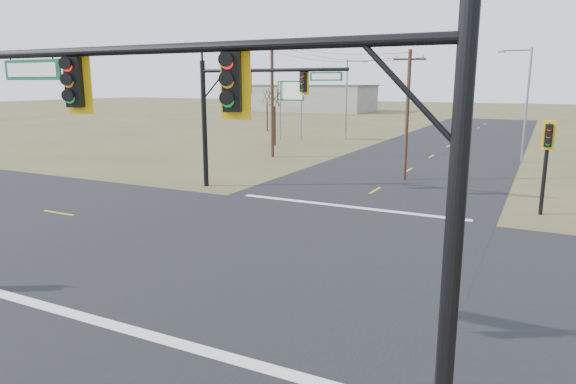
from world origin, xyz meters
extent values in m
plane|color=brown|center=(0.00, 0.00, 0.00)|extent=(320.00, 320.00, 0.00)
cube|color=black|center=(0.00, 0.00, 0.01)|extent=(160.00, 14.00, 0.02)
cube|color=black|center=(0.00, 0.00, 0.01)|extent=(14.00, 160.00, 0.02)
cube|color=silver|center=(0.00, -7.50, 0.03)|extent=(12.00, 0.40, 0.01)
cube|color=silver|center=(0.00, 7.50, 0.03)|extent=(12.00, 0.40, 0.01)
cylinder|color=black|center=(7.50, -8.42, 3.69)|extent=(0.30, 0.30, 7.38)
cylinder|color=black|center=(2.23, -8.42, 6.78)|extent=(10.55, 0.19, 0.19)
cube|color=#0B4E2B|center=(-1.80, -8.42, 6.43)|extent=(1.80, 0.05, 0.45)
cylinder|color=black|center=(-9.65, 8.79, 3.72)|extent=(0.30, 0.30, 7.43)
cylinder|color=black|center=(-5.14, 8.79, 6.83)|extent=(9.03, 0.19, 0.19)
cube|color=#0B4E2B|center=(-1.85, 8.79, 6.48)|extent=(1.80, 0.05, 0.45)
cylinder|color=black|center=(8.70, 10.27, 2.16)|extent=(0.18, 0.18, 4.32)
cylinder|color=#4C3220|center=(0.62, 16.27, 4.10)|extent=(0.24, 0.24, 8.19)
cube|color=#4C3220|center=(0.62, 16.27, 7.59)|extent=(1.97, 0.59, 0.12)
cylinder|color=#4C3220|center=(-12.05, 21.68, 4.75)|extent=(0.27, 0.27, 9.50)
cube|color=#4C3220|center=(-12.05, 21.68, 8.90)|extent=(2.33, 0.23, 0.12)
cylinder|color=gray|center=(-17.93, 34.34, 3.20)|extent=(0.17, 0.17, 6.39)
cylinder|color=gray|center=(-15.37, 34.34, 3.20)|extent=(0.17, 0.17, 6.39)
cube|color=#0B4E2B|center=(-16.65, 34.34, 5.33)|extent=(3.39, 0.56, 2.13)
cylinder|color=gray|center=(7.03, 27.63, 4.40)|extent=(0.18, 0.18, 8.80)
cylinder|color=gray|center=(5.97, 27.63, 8.60)|extent=(2.11, 0.11, 0.11)
cube|color=gray|center=(4.92, 27.63, 8.50)|extent=(0.52, 0.31, 0.16)
cylinder|color=gray|center=(-11.34, 37.42, 4.33)|extent=(0.17, 0.17, 8.67)
cylinder|color=gray|center=(-10.30, 37.42, 8.47)|extent=(2.08, 0.10, 0.10)
cube|color=gray|center=(-9.26, 37.42, 8.37)|extent=(0.48, 0.23, 0.16)
cylinder|color=black|center=(-15.75, 29.01, 1.95)|extent=(0.19, 0.19, 3.89)
cylinder|color=black|center=(-24.02, 42.32, 1.90)|extent=(0.18, 0.18, 3.80)
cube|color=#9D9A8B|center=(-40.00, 90.00, 2.75)|extent=(28.00, 14.00, 5.50)
camera|label=1|loc=(8.64, -16.37, 6.14)|focal=32.00mm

